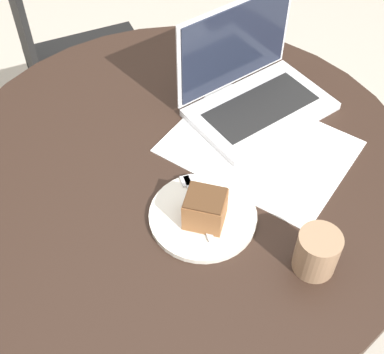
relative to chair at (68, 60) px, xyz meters
name	(u,v)px	position (x,y,z in m)	size (l,w,h in m)	color
ground_plane	(185,321)	(0.73, -0.42, -0.49)	(12.00, 12.00, 0.00)	#B7AD9E
dining_table	(183,202)	(0.73, -0.42, 0.14)	(1.04, 1.04, 0.77)	black
chair	(68,60)	(0.00, 0.00, 0.00)	(0.59, 0.59, 0.98)	black
paper_document	(259,147)	(0.85, -0.29, 0.28)	(0.40, 0.32, 0.00)	white
plate	(203,216)	(0.84, -0.52, 0.29)	(0.22, 0.22, 0.01)	silver
cake_slice	(205,209)	(0.85, -0.53, 0.33)	(0.09, 0.09, 0.07)	brown
fork	(195,200)	(0.81, -0.50, 0.30)	(0.14, 0.13, 0.00)	silver
coffee_glass	(317,252)	(1.07, -0.51, 0.33)	(0.08, 0.08, 0.09)	#997556
laptop	(253,90)	(0.77, -0.17, 0.33)	(0.32, 0.38, 0.24)	silver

